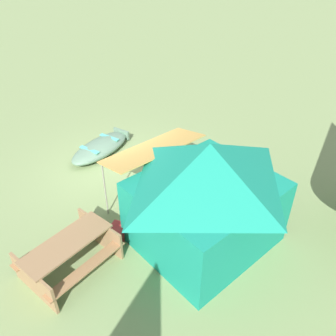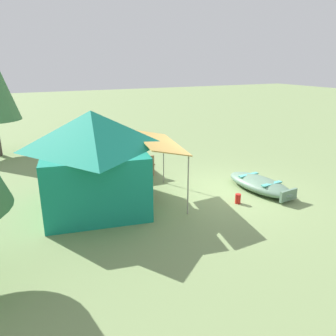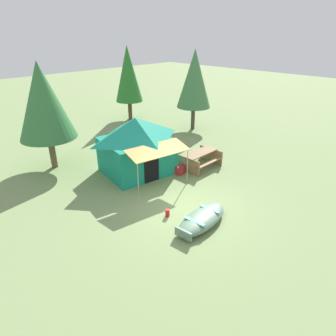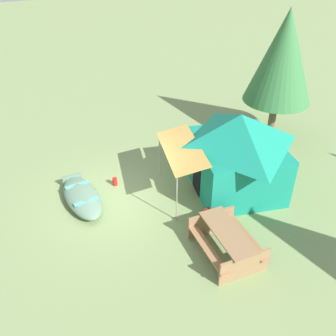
{
  "view_description": "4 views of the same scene",
  "coord_description": "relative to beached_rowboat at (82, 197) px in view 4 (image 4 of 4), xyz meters",
  "views": [
    {
      "loc": [
        5.97,
        6.87,
        6.24
      ],
      "look_at": [
        -0.28,
        1.87,
        0.74
      ],
      "focal_mm": 36.67,
      "sensor_mm": 36.0,
      "label": 1
    },
    {
      "loc": [
        -8.02,
        5.75,
        3.95
      ],
      "look_at": [
        0.05,
        1.86,
        1.05
      ],
      "focal_mm": 35.45,
      "sensor_mm": 36.0,
      "label": 2
    },
    {
      "loc": [
        -7.39,
        -6.42,
        6.34
      ],
      "look_at": [
        0.18,
        1.11,
        1.28
      ],
      "focal_mm": 31.38,
      "sensor_mm": 36.0,
      "label": 3
    },
    {
      "loc": [
        9.29,
        -2.24,
        7.58
      ],
      "look_at": [
        0.48,
        1.47,
        1.19
      ],
      "focal_mm": 39.38,
      "sensor_mm": 36.0,
      "label": 4
    }
  ],
  "objects": [
    {
      "name": "beached_rowboat",
      "position": [
        0.0,
        0.0,
        0.0
      ],
      "size": [
        2.55,
        1.27,
        0.43
      ],
      "color": "slate",
      "rests_on": "ground_plane"
    },
    {
      "name": "picnic_table",
      "position": [
        3.73,
        3.15,
        0.27
      ],
      "size": [
        2.0,
        1.46,
        0.8
      ],
      "color": "olive",
      "rests_on": "ground_plane"
    },
    {
      "name": "canvas_cabin_tent",
      "position": [
        1.14,
        4.95,
        1.18
      ],
      "size": [
        3.67,
        4.28,
        2.71
      ],
      "color": "#15856D",
      "rests_on": "ground_plane"
    },
    {
      "name": "pine_tree_far_center",
      "position": [
        -1.47,
        8.35,
        3.12
      ],
      "size": [
        2.66,
        2.66,
        5.13
      ],
      "color": "brown",
      "rests_on": "ground_plane"
    },
    {
      "name": "fuel_can",
      "position": [
        -0.51,
        1.23,
        -0.08
      ],
      "size": [
        0.22,
        0.22,
        0.28
      ],
      "primitive_type": "cylinder",
      "rotation": [
        0.0,
        0.0,
        4.21
      ],
      "color": "red",
      "rests_on": "ground_plane"
    },
    {
      "name": "ground_plane",
      "position": [
        0.4,
        1.17,
        -0.22
      ],
      "size": [
        80.0,
        80.0,
        0.0
      ],
      "primitive_type": "plane",
      "color": "#789059"
    },
    {
      "name": "cooler_box",
      "position": [
        2.48,
        3.34,
        -0.03
      ],
      "size": [
        0.61,
        0.51,
        0.38
      ],
      "primitive_type": "cube",
      "rotation": [
        0.0,
        0.0,
        0.32
      ],
      "color": "#B02729",
      "rests_on": "ground_plane"
    }
  ]
}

